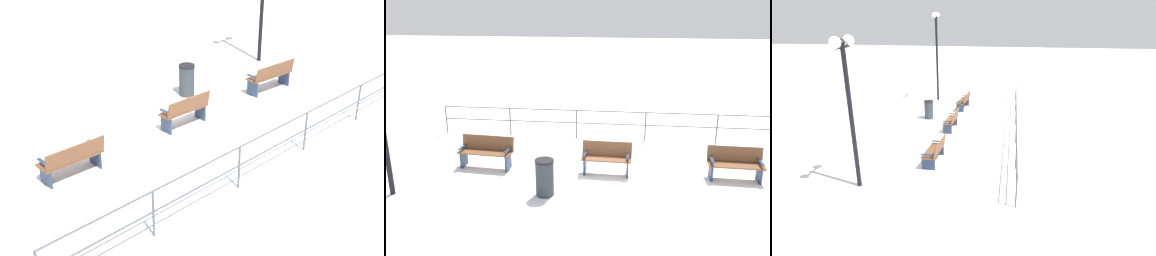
# 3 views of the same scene
# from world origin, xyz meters

# --- Properties ---
(ground_plane) EXTENTS (80.00, 80.00, 0.00)m
(ground_plane) POSITION_xyz_m (0.00, 0.00, 0.00)
(ground_plane) COLOR white
(ground_plane) RESTS_ON ground
(bench_nearest) EXTENTS (0.63, 1.58, 0.90)m
(bench_nearest) POSITION_xyz_m (-0.03, -3.42, 0.48)
(bench_nearest) COLOR brown
(bench_nearest) RESTS_ON ground
(bench_second) EXTENTS (0.54, 1.39, 0.88)m
(bench_second) POSITION_xyz_m (0.01, 0.00, 0.46)
(bench_second) COLOR brown
(bench_second) RESTS_ON ground
(bench_third) EXTENTS (0.60, 1.45, 0.85)m
(bench_third) POSITION_xyz_m (-0.04, 3.43, 0.44)
(bench_third) COLOR brown
(bench_third) RESTS_ON ground
(waterfront_railing) EXTENTS (0.05, 11.78, 1.00)m
(waterfront_railing) POSITION_xyz_m (-2.86, -0.00, 0.69)
(waterfront_railing) COLOR #4C5156
(waterfront_railing) RESTS_ON ground
(trash_bin) EXTENTS (0.47, 0.47, 0.93)m
(trash_bin) POSITION_xyz_m (1.46, -1.43, 0.47)
(trash_bin) COLOR #2D3338
(trash_bin) RESTS_ON ground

